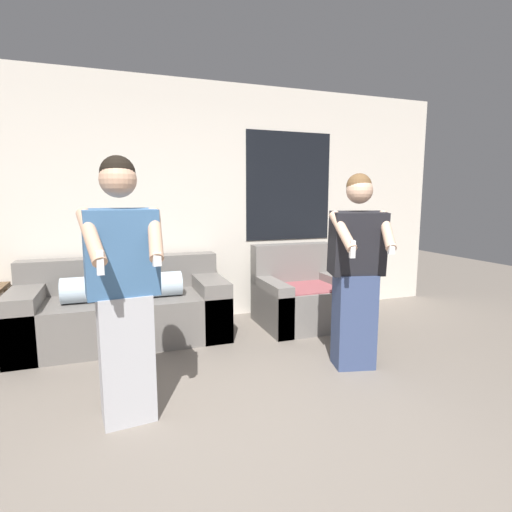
{
  "coord_description": "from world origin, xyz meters",
  "views": [
    {
      "loc": [
        -0.78,
        -1.68,
        1.42
      ],
      "look_at": [
        0.17,
        0.97,
        1.0
      ],
      "focal_mm": 28.0,
      "sensor_mm": 36.0,
      "label": 1
    }
  ],
  "objects_px": {
    "armchair": "(302,298)",
    "person_left": "(123,291)",
    "person_right": "(356,272)",
    "couch": "(125,310)"
  },
  "relations": [
    {
      "from": "armchair",
      "to": "person_left",
      "type": "bearing_deg",
      "value": -143.71
    },
    {
      "from": "couch",
      "to": "armchair",
      "type": "xyz_separation_m",
      "value": [
        1.9,
        -0.13,
        -0.01
      ]
    },
    {
      "from": "armchair",
      "to": "person_right",
      "type": "height_order",
      "value": "person_right"
    },
    {
      "from": "person_left",
      "to": "person_right",
      "type": "height_order",
      "value": "person_left"
    },
    {
      "from": "armchair",
      "to": "person_right",
      "type": "distance_m",
      "value": 1.31
    },
    {
      "from": "person_left",
      "to": "couch",
      "type": "bearing_deg",
      "value": 89.12
    },
    {
      "from": "couch",
      "to": "person_left",
      "type": "xyz_separation_m",
      "value": [
        -0.02,
        -1.54,
        0.54
      ]
    },
    {
      "from": "couch",
      "to": "person_right",
      "type": "bearing_deg",
      "value": -36.48
    },
    {
      "from": "person_right",
      "to": "couch",
      "type": "bearing_deg",
      "value": 143.52
    },
    {
      "from": "person_left",
      "to": "person_right",
      "type": "distance_m",
      "value": 1.83
    }
  ]
}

